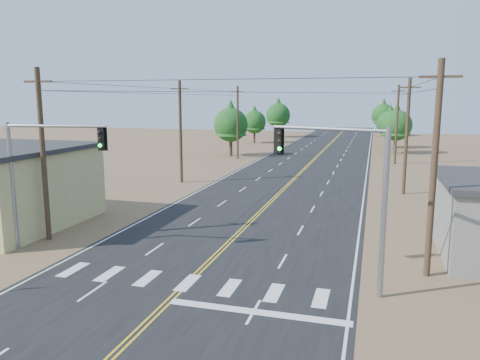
% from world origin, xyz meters
% --- Properties ---
extents(road, '(15.00, 200.00, 0.02)m').
position_xyz_m(road, '(0.00, 30.00, 0.01)').
color(road, black).
rests_on(road, ground).
extents(utility_pole_left_near, '(1.80, 0.30, 10.00)m').
position_xyz_m(utility_pole_left_near, '(-10.50, 12.00, 5.12)').
color(utility_pole_left_near, '#4C3826').
rests_on(utility_pole_left_near, ground).
extents(utility_pole_left_mid, '(1.80, 0.30, 10.00)m').
position_xyz_m(utility_pole_left_mid, '(-10.50, 32.00, 5.12)').
color(utility_pole_left_mid, '#4C3826').
rests_on(utility_pole_left_mid, ground).
extents(utility_pole_left_far, '(1.80, 0.30, 10.00)m').
position_xyz_m(utility_pole_left_far, '(-10.50, 52.00, 5.12)').
color(utility_pole_left_far, '#4C3826').
rests_on(utility_pole_left_far, ground).
extents(utility_pole_right_near, '(1.80, 0.30, 10.00)m').
position_xyz_m(utility_pole_right_near, '(10.50, 12.00, 5.12)').
color(utility_pole_right_near, '#4C3826').
rests_on(utility_pole_right_near, ground).
extents(utility_pole_right_mid, '(1.80, 0.30, 10.00)m').
position_xyz_m(utility_pole_right_mid, '(10.50, 32.00, 5.12)').
color(utility_pole_right_mid, '#4C3826').
rests_on(utility_pole_right_mid, ground).
extents(utility_pole_right_far, '(1.80, 0.30, 10.00)m').
position_xyz_m(utility_pole_right_far, '(10.50, 52.00, 5.12)').
color(utility_pole_right_far, '#4C3826').
rests_on(utility_pole_right_far, ground).
extents(signal_mast_left, '(5.68, 0.92, 7.03)m').
position_xyz_m(signal_mast_left, '(-9.38, 10.19, 4.74)').
color(signal_mast_left, gray).
rests_on(signal_mast_left, ground).
extents(signal_mast_right, '(5.16, 1.99, 7.17)m').
position_xyz_m(signal_mast_right, '(6.92, 9.37, 4.81)').
color(signal_mast_right, gray).
rests_on(signal_mast_right, ground).
extents(tree_left_near, '(4.93, 4.93, 8.22)m').
position_xyz_m(tree_left_near, '(-12.31, 54.63, 5.02)').
color(tree_left_near, '#3F2D1E').
rests_on(tree_left_near, ground).
extents(tree_left_mid, '(4.30, 4.30, 7.17)m').
position_xyz_m(tree_left_mid, '(-14.00, 75.25, 4.38)').
color(tree_left_mid, '#3F2D1E').
rests_on(tree_left_mid, ground).
extents(tree_left_far, '(5.20, 5.20, 8.66)m').
position_xyz_m(tree_left_far, '(-12.41, 89.80, 5.30)').
color(tree_left_far, '#3F2D1E').
rests_on(tree_left_far, ground).
extents(tree_right_near, '(4.69, 4.69, 7.81)m').
position_xyz_m(tree_right_near, '(10.95, 64.24, 4.78)').
color(tree_right_near, '#3F2D1E').
rests_on(tree_right_near, ground).
extents(tree_right_mid, '(4.44, 4.44, 7.40)m').
position_xyz_m(tree_right_mid, '(10.26, 72.52, 4.52)').
color(tree_right_mid, '#3F2D1E').
rests_on(tree_right_mid, ground).
extents(tree_right_far, '(5.06, 5.06, 8.43)m').
position_xyz_m(tree_right_far, '(9.55, 99.36, 5.16)').
color(tree_right_far, '#3F2D1E').
rests_on(tree_right_far, ground).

